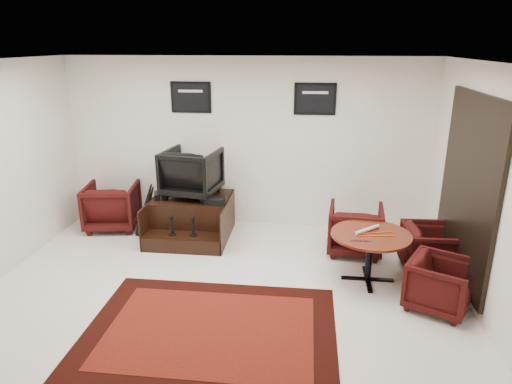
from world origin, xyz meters
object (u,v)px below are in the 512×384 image
Objects in this scene: meeting_table at (371,240)px; shine_chair at (192,170)px; table_chair_window at (432,247)px; armchair_side at (112,204)px; table_chair_corner at (440,282)px; shine_podium at (192,218)px; table_chair_back at (355,227)px.

shine_chair is at bearing 153.56° from meeting_table.
table_chair_window is (3.54, -1.00, -0.69)m from shine_chair.
armchair_side reaches higher than table_chair_corner.
shine_chair is at bearing 90.00° from shine_podium.
armchair_side is 1.16× the size of table_chair_window.
table_chair_back is (2.57, -0.47, -0.66)m from shine_chair.
shine_chair reaches higher than table_chair_corner.
table_chair_corner is at bearing 149.20° from armchair_side.
armchair_side is 5.19m from table_chair_corner.
shine_chair is 2.69m from table_chair_back.
shine_chair reaches higher than table_chair_back.
table_chair_corner is (4.82, -1.94, -0.08)m from armchair_side.
shine_podium is 2.94m from meeting_table.
meeting_table is at bearing 79.06° from table_chair_corner.
meeting_table reaches higher than shine_podium.
shine_chair is 3.74m from table_chair_window.
shine_podium is 0.78m from shine_chair.
shine_podium is at bearing 99.17° from shine_chair.
armchair_side is 4.30m from meeting_table.
table_chair_window is (4.94, -1.02, -0.06)m from armchair_side.
table_chair_back is at bearing 178.83° from shine_chair.
shine_chair is (0.00, 0.13, 0.77)m from shine_podium.
armchair_side is at bearing 8.24° from shine_chair.
shine_chair reaches higher than table_chair_window.
shine_podium is at bearing 164.70° from armchair_side.
table_chair_window is 1.06× the size of table_chair_corner.
table_chair_back reaches higher than table_chair_corner.
table_chair_corner reaches higher than shine_podium.
table_chair_corner is at bearing 170.25° from table_chair_window.
table_chair_window is at bearing 21.04° from meeting_table.
armchair_side reaches higher than table_chair_back.
table_chair_back is at bearing 57.65° from table_chair_corner.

